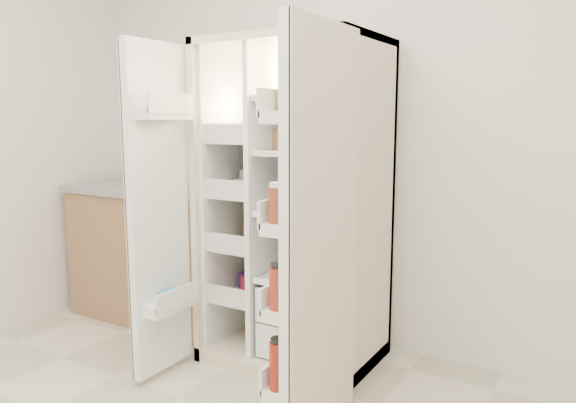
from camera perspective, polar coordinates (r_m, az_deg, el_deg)
The scene contains 5 objects.
wall_back at distance 3.28m, azimuth 7.19°, elevation 8.16°, with size 4.00×0.02×2.70m, color silver.
refrigerator at distance 3.12m, azimuth 1.44°, elevation -3.05°, with size 0.92×0.70×1.80m.
freezer_door at distance 2.92m, azimuth -13.35°, elevation -1.11°, with size 0.15×0.40×1.72m.
fridge_door at distance 2.28m, azimuth 3.00°, elevation -4.07°, with size 0.17×0.58×1.72m.
kitchen_counter at distance 3.90m, azimuth -12.90°, elevation -5.15°, with size 1.26×0.67×0.92m.
Camera 1 is at (1.33, -1.00, 1.38)m, focal length 34.00 mm.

